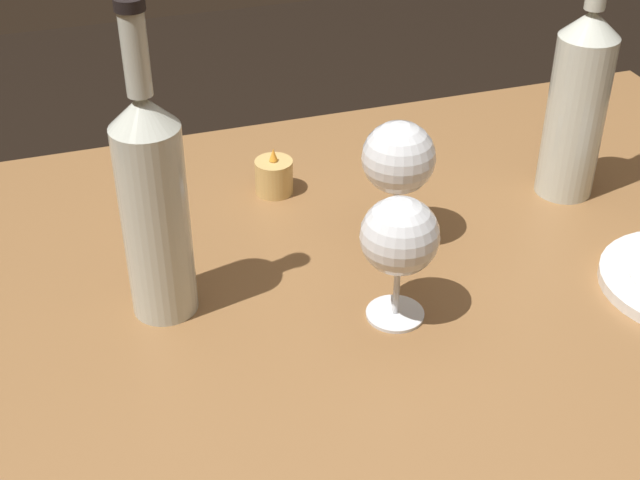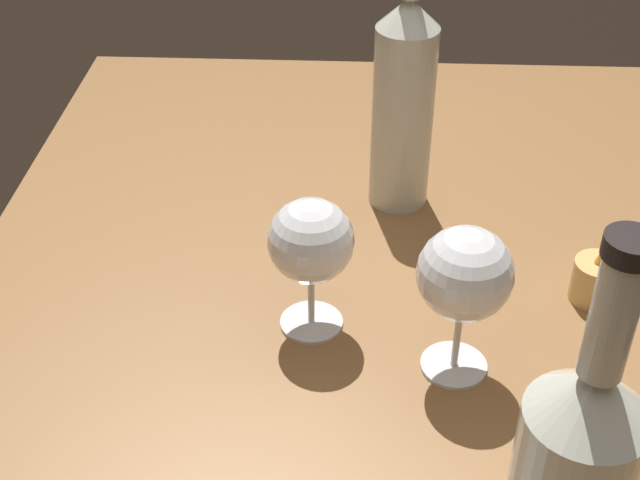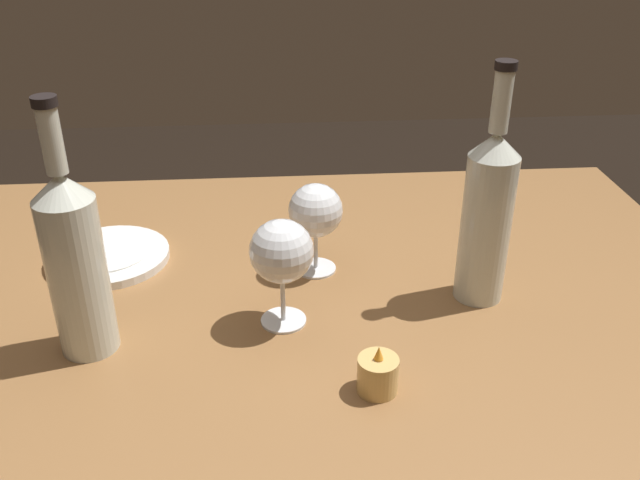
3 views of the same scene
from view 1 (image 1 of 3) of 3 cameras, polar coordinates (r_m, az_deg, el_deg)
name	(u,v)px [view 1 (image 1 of 3)]	position (r m, az deg, el deg)	size (l,w,h in m)	color
dining_table	(374,345)	(1.11, 3.48, -6.65)	(1.30, 0.90, 0.74)	olive
wine_glass_left	(399,239)	(0.96, 5.04, 0.08)	(0.09, 0.09, 0.15)	white
wine_glass_right	(398,160)	(1.08, 5.01, 5.09)	(0.09, 0.09, 0.16)	white
wine_bottle	(154,202)	(0.96, -10.54, 2.38)	(0.07, 0.07, 0.36)	silver
wine_bottle_second	(578,100)	(1.22, 16.09, 8.55)	(0.08, 0.08, 0.35)	silver
votive_candle	(274,177)	(1.23, -2.93, 4.00)	(0.05, 0.05, 0.07)	#DBB266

